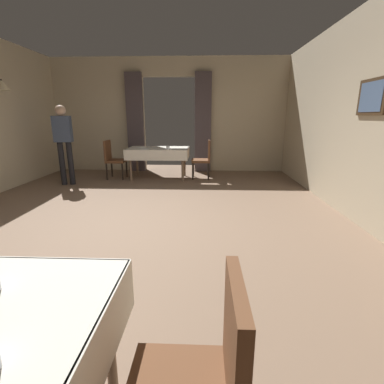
% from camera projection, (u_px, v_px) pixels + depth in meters
% --- Properties ---
extents(ground, '(10.08, 10.08, 0.00)m').
position_uv_depth(ground, '(137.00, 224.00, 4.03)').
color(ground, '#7A604C').
extents(wall_right, '(0.16, 8.40, 3.00)m').
position_uv_depth(wall_right, '(384.00, 115.00, 3.51)').
color(wall_right, beige).
rests_on(wall_right, ground).
extents(wall_back, '(6.40, 0.27, 3.00)m').
position_uv_depth(wall_back, '(169.00, 115.00, 7.66)').
color(wall_back, beige).
rests_on(wall_back, ground).
extents(dining_table_mid, '(1.46, 0.91, 0.75)m').
position_uv_depth(dining_table_mid, '(158.00, 152.00, 6.81)').
color(dining_table_mid, '#7A604C').
rests_on(dining_table_mid, ground).
extents(chair_near_right, '(0.44, 0.44, 0.93)m').
position_uv_depth(chair_near_right, '(202.00, 379.00, 1.08)').
color(chair_near_right, black).
rests_on(chair_near_right, ground).
extents(chair_mid_right, '(0.44, 0.44, 0.93)m').
position_uv_depth(chair_mid_right, '(204.00, 157.00, 6.87)').
color(chair_mid_right, black).
rests_on(chair_mid_right, ground).
extents(chair_mid_left, '(0.44, 0.44, 0.93)m').
position_uv_depth(chair_mid_left, '(113.00, 158.00, 6.85)').
color(chair_mid_left, black).
rests_on(chair_mid_left, ground).
extents(plate_mid_a, '(0.23, 0.23, 0.01)m').
position_uv_depth(plate_mid_a, '(141.00, 147.00, 6.94)').
color(plate_mid_a, white).
rests_on(plate_mid_a, dining_table_mid).
extents(plate_mid_b, '(0.19, 0.19, 0.01)m').
position_uv_depth(plate_mid_b, '(145.00, 149.00, 6.53)').
color(plate_mid_b, white).
rests_on(plate_mid_b, dining_table_mid).
extents(glass_mid_c, '(0.08, 0.08, 0.09)m').
position_uv_depth(glass_mid_c, '(168.00, 148.00, 6.47)').
color(glass_mid_c, silver).
rests_on(glass_mid_c, dining_table_mid).
extents(person_waiter_by_doorway, '(0.39, 0.28, 1.72)m').
position_uv_depth(person_waiter_by_doorway, '(64.00, 139.00, 6.09)').
color(person_waiter_by_doorway, black).
rests_on(person_waiter_by_doorway, ground).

